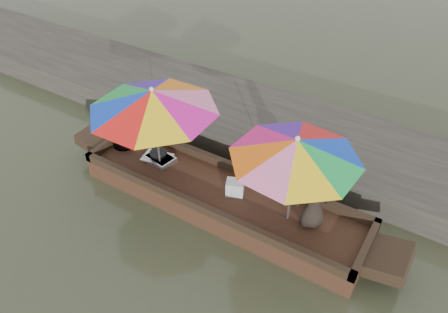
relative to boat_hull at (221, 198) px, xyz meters
The scene contains 11 objects.
water 0.17m from the boat_hull, ahead, with size 80.00×80.00×0.00m, color #393F2B.
dock 2.20m from the boat_hull, 90.00° to the left, with size 22.00×2.20×0.50m, color #2D2B26.
boat_hull is the anchor object (origin of this frame).
cooking_pot 2.22m from the boat_hull, behind, with size 0.39×0.39×0.21m, color black.
tray_crayfish 1.36m from the boat_hull, behind, with size 0.52×0.36×0.09m, color silver.
tray_scallop 1.41m from the boat_hull, behind, with size 0.52×0.36×0.06m, color silver.
charcoal_grill 1.41m from the boat_hull, behind, with size 0.29×0.29×0.14m, color black.
supply_bag 0.39m from the boat_hull, 15.51° to the left, with size 0.28×0.22×0.26m, color silver.
vendor 1.68m from the boat_hull, ahead, with size 0.50×0.33×1.02m, color black.
umbrella_bow 1.58m from the boat_hull, behind, with size 2.14×2.14×1.55m, color pink, non-canonical shape.
umbrella_stern 1.53m from the boat_hull, ahead, with size 1.86×1.86×1.55m, color blue, non-canonical shape.
Camera 1 is at (2.82, -4.44, 5.23)m, focal length 35.00 mm.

